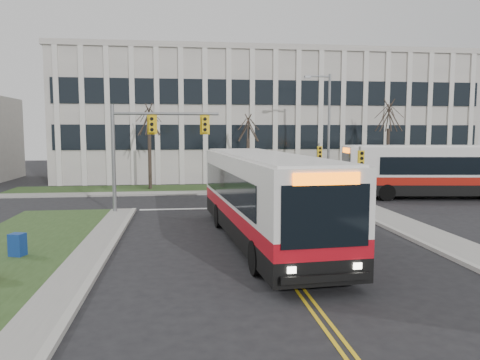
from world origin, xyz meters
The scene contains 16 objects.
ground centered at (0.00, 0.00, 0.00)m, with size 120.00×120.00×0.00m, color black.
sidewalk_west centered at (-7.00, -5.00, 0.07)m, with size 1.20×26.00×0.14m, color #9E9B93.
sidewalk_cross centered at (5.00, 15.20, 0.07)m, with size 44.00×1.60×0.14m, color #9E9B93.
building_lawn centered at (5.00, 18.00, 0.06)m, with size 44.00×5.00×0.12m, color #2D451D.
office_building centered at (5.00, 30.00, 6.00)m, with size 40.00×16.00×12.00m, color beige.
mast_arm_signal centered at (-5.62, 7.16, 4.26)m, with size 6.11×0.38×6.20m.
signal_pole_near centered at (7.20, 6.90, 2.50)m, with size 0.34×0.39×3.80m.
signal_pole_far centered at (7.20, 15.40, 2.50)m, with size 0.34×0.39×3.80m.
streetlight centered at (8.03, 16.20, 5.19)m, with size 2.15×0.25×9.20m.
directory_sign centered at (2.50, 17.50, 1.17)m, with size 1.50×0.12×2.00m.
tree_left centered at (-6.00, 18.00, 5.51)m, with size 1.80×1.80×7.70m.
tree_mid centered at (2.00, 18.20, 4.88)m, with size 1.80×1.80×6.82m.
tree_right centered at (14.00, 18.00, 5.91)m, with size 1.80×1.80×8.25m.
bus_main centered at (-0.05, -0.82, 1.83)m, with size 2.98×13.76×3.67m, color silver, non-canonical shape.
bus_cross centered at (14.80, 10.71, 1.82)m, with size 2.96×13.67×3.65m, color silver, non-canonical shape.
newspaper_box_blue centered at (-9.50, -2.26, 0.47)m, with size 0.50×0.45×0.95m, color navy.
Camera 1 is at (-3.43, -20.02, 4.68)m, focal length 35.00 mm.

